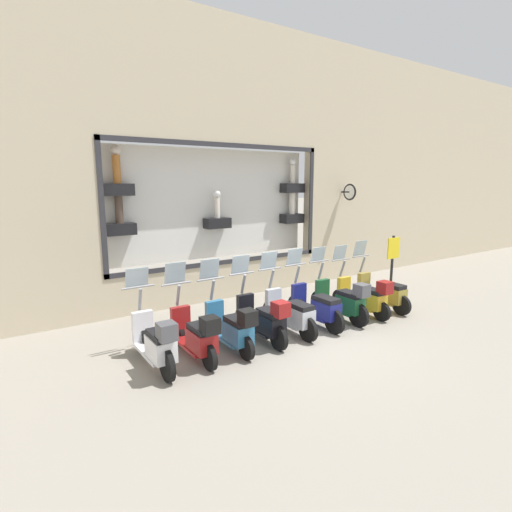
% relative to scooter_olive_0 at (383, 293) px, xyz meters
% --- Properties ---
extents(ground_plane, '(120.00, 120.00, 0.00)m').
position_rel_scooter_olive_0_xyz_m(ground_plane, '(-0.37, 2.89, -0.43)').
color(ground_plane, gray).
extents(building_facade, '(1.18, 36.00, 7.32)m').
position_rel_scooter_olive_0_xyz_m(building_facade, '(3.23, 2.89, 3.30)').
color(building_facade, beige).
rests_on(building_facade, ground_plane).
extents(scooter_olive_0, '(1.80, 0.61, 1.67)m').
position_rel_scooter_olive_0_xyz_m(scooter_olive_0, '(0.00, 0.00, 0.00)').
color(scooter_olive_0, black).
rests_on(scooter_olive_0, ground_plane).
extents(scooter_yellow_1, '(1.79, 0.61, 1.60)m').
position_rel_scooter_olive_0_xyz_m(scooter_yellow_1, '(-0.07, 0.74, 0.03)').
color(scooter_yellow_1, black).
rests_on(scooter_yellow_1, ground_plane).
extents(scooter_green_2, '(1.81, 0.60, 1.62)m').
position_rel_scooter_olive_0_xyz_m(scooter_green_2, '(-0.06, 1.48, 0.05)').
color(scooter_green_2, black).
rests_on(scooter_green_2, ground_plane).
extents(scooter_navy_3, '(1.81, 0.60, 1.65)m').
position_rel_scooter_olive_0_xyz_m(scooter_navy_3, '(0.00, 2.22, 0.01)').
color(scooter_navy_3, black).
rests_on(scooter_navy_3, ground_plane).
extents(scooter_silver_4, '(1.80, 0.61, 1.65)m').
position_rel_scooter_olive_0_xyz_m(scooter_silver_4, '(0.00, 2.96, 0.00)').
color(scooter_silver_4, black).
rests_on(scooter_silver_4, ground_plane).
extents(scooter_black_5, '(1.80, 0.60, 1.64)m').
position_rel_scooter_olive_0_xyz_m(scooter_black_5, '(-0.06, 3.70, 0.04)').
color(scooter_black_5, black).
rests_on(scooter_black_5, ground_plane).
extents(scooter_teal_6, '(1.79, 0.60, 1.64)m').
position_rel_scooter_olive_0_xyz_m(scooter_teal_6, '(-0.07, 4.44, 0.03)').
color(scooter_teal_6, black).
rests_on(scooter_teal_6, ground_plane).
extents(scooter_red_7, '(1.79, 0.61, 1.66)m').
position_rel_scooter_olive_0_xyz_m(scooter_red_7, '(-0.07, 5.18, 0.03)').
color(scooter_red_7, black).
rests_on(scooter_red_7, ground_plane).
extents(scooter_white_8, '(1.81, 0.61, 1.63)m').
position_rel_scooter_olive_0_xyz_m(scooter_white_8, '(-0.05, 5.92, 0.06)').
color(scooter_white_8, black).
rests_on(scooter_white_8, ground_plane).
extents(shop_sign_post, '(0.36, 0.45, 1.80)m').
position_rel_scooter_olive_0_xyz_m(shop_sign_post, '(0.27, -0.64, 0.55)').
color(shop_sign_post, '#232326').
rests_on(shop_sign_post, ground_plane).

